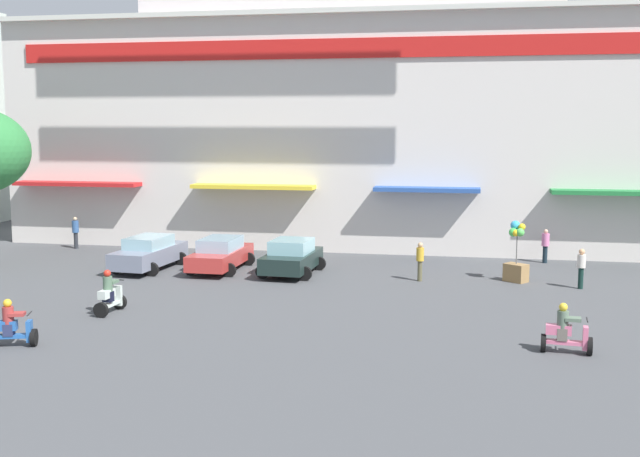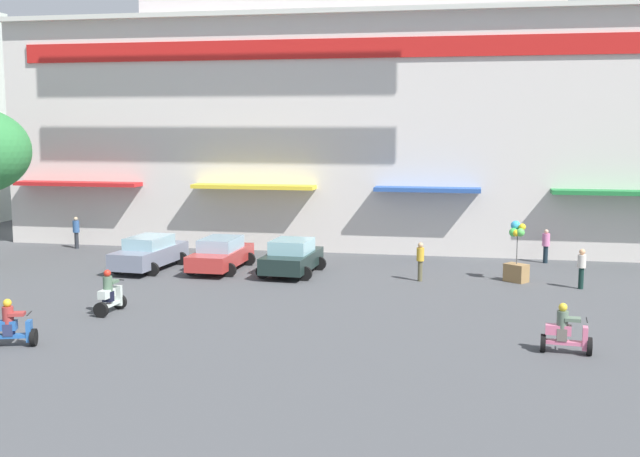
{
  "view_description": "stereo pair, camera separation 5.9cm",
  "coord_description": "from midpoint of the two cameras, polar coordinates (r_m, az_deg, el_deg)",
  "views": [
    {
      "loc": [
        6.54,
        -8.38,
        6.57
      ],
      "look_at": [
        1.21,
        19.1,
        2.74
      ],
      "focal_mm": 43.77,
      "sensor_mm": 36.0,
      "label": 1
    },
    {
      "loc": [
        6.6,
        -8.37,
        6.57
      ],
      "look_at": [
        1.21,
        19.1,
        2.74
      ],
      "focal_mm": 43.77,
      "sensor_mm": 36.0,
      "label": 2
    }
  ],
  "objects": [
    {
      "name": "scooter_rider_1",
      "position": [
        23.52,
        17.47,
        -7.27
      ],
      "size": [
        1.45,
        0.64,
        1.47
      ],
      "color": "black",
      "rests_on": "ground"
    },
    {
      "name": "pedestrian_3",
      "position": [
        38.04,
        16.11,
        -1.09
      ],
      "size": [
        0.42,
        0.42,
        1.6
      ],
      "color": "#17252E",
      "rests_on": "ground"
    },
    {
      "name": "pedestrian_1",
      "position": [
        32.56,
        18.51,
        -2.6
      ],
      "size": [
        0.35,
        0.35,
        1.61
      ],
      "color": "black",
      "rests_on": "ground"
    },
    {
      "name": "parked_car_0",
      "position": [
        35.8,
        -12.44,
        -1.73
      ],
      "size": [
        2.55,
        4.62,
        1.51
      ],
      "color": "slate",
      "rests_on": "ground"
    },
    {
      "name": "parked_car_1",
      "position": [
        35.05,
        -7.33,
        -1.85
      ],
      "size": [
        2.39,
        4.51,
        1.47
      ],
      "color": "#B4322E",
      "rests_on": "ground"
    },
    {
      "name": "scooter_rider_2",
      "position": [
        24.82,
        -21.66,
        -6.72
      ],
      "size": [
        1.4,
        0.9,
        1.44
      ],
      "color": "black",
      "rests_on": "ground"
    },
    {
      "name": "ground_plane",
      "position": [
        23.31,
        -5.93,
        -8.63
      ],
      "size": [
        128.0,
        128.0,
        0.0
      ],
      "primitive_type": "plane",
      "color": "#46484B"
    },
    {
      "name": "pedestrian_2",
      "position": [
        32.63,
        7.28,
        -2.21
      ],
      "size": [
        0.37,
        0.37,
        1.63
      ],
      "color": "brown",
      "rests_on": "ground"
    },
    {
      "name": "scooter_rider_0",
      "position": [
        27.96,
        -15.19,
        -4.71
      ],
      "size": [
        0.61,
        1.43,
        1.56
      ],
      "color": "black",
      "rests_on": "ground"
    },
    {
      "name": "colonial_building",
      "position": [
        44.37,
        2.48,
        11.99
      ],
      "size": [
        36.32,
        14.81,
        23.01
      ],
      "color": "silver",
      "rests_on": "ground"
    },
    {
      "name": "pedestrian_0",
      "position": [
        42.67,
        -17.48,
        -0.14
      ],
      "size": [
        0.42,
        0.42,
        1.67
      ],
      "color": "#26292F",
      "rests_on": "ground"
    },
    {
      "name": "parked_car_2",
      "position": [
        33.86,
        -2.14,
        -2.09
      ],
      "size": [
        2.6,
        4.02,
        1.53
      ],
      "color": "#1A2926",
      "rests_on": "ground"
    },
    {
      "name": "balloon_vendor_cart",
      "position": [
        33.25,
        14.12,
        -1.97
      ],
      "size": [
        1.08,
        1.02,
        2.53
      ],
      "color": "olive",
      "rests_on": "ground"
    }
  ]
}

